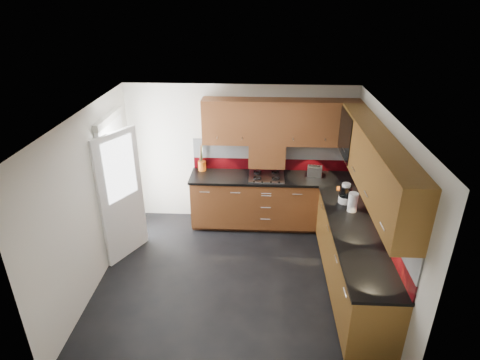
# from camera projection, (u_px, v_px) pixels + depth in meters

# --- Properties ---
(room) EXTENTS (4.00, 3.80, 2.64)m
(room) POSITION_uv_depth(u_px,v_px,m) (233.00, 186.00, 5.09)
(room) COLOR black
(base_cabinets) EXTENTS (2.70, 3.20, 0.95)m
(base_cabinets) POSITION_uv_depth(u_px,v_px,m) (306.00, 228.00, 6.14)
(base_cabinets) COLOR #592C14
(base_cabinets) RESTS_ON room
(countertop) EXTENTS (2.72, 3.22, 0.04)m
(countertop) POSITION_uv_depth(u_px,v_px,m) (308.00, 201.00, 5.92)
(countertop) COLOR black
(countertop) RESTS_ON base_cabinets
(backsplash) EXTENTS (2.70, 3.20, 0.54)m
(backsplash) POSITION_uv_depth(u_px,v_px,m) (322.00, 177.00, 5.99)
(backsplash) COLOR maroon
(backsplash) RESTS_ON countertop
(upper_cabinets) EXTENTS (2.50, 3.20, 0.72)m
(upper_cabinets) POSITION_uv_depth(u_px,v_px,m) (324.00, 141.00, 5.59)
(upper_cabinets) COLOR #592C14
(upper_cabinets) RESTS_ON room
(extractor_hood) EXTENTS (0.60, 0.33, 0.40)m
(extractor_hood) POSITION_uv_depth(u_px,v_px,m) (267.00, 154.00, 6.63)
(extractor_hood) COLOR #592C14
(extractor_hood) RESTS_ON room
(glass_cabinet) EXTENTS (0.32, 0.80, 0.66)m
(glass_cabinet) POSITION_uv_depth(u_px,v_px,m) (355.00, 133.00, 5.81)
(glass_cabinet) COLOR black
(glass_cabinet) RESTS_ON room
(back_door) EXTENTS (0.42, 1.19, 2.04)m
(back_door) POSITION_uv_depth(u_px,v_px,m) (119.00, 189.00, 6.05)
(back_door) COLOR white
(back_door) RESTS_ON room
(gas_hob) EXTENTS (0.58, 0.51, 0.05)m
(gas_hob) POSITION_uv_depth(u_px,v_px,m) (266.00, 176.00, 6.63)
(gas_hob) COLOR silver
(gas_hob) RESTS_ON countertop
(utensil_pot) EXTENTS (0.13, 0.13, 0.47)m
(utensil_pot) POSITION_uv_depth(u_px,v_px,m) (202.00, 165.00, 6.84)
(utensil_pot) COLOR #C85812
(utensil_pot) RESTS_ON countertop
(toaster) EXTENTS (0.26, 0.18, 0.17)m
(toaster) POSITION_uv_depth(u_px,v_px,m) (315.00, 171.00, 6.65)
(toaster) COLOR silver
(toaster) RESTS_ON countertop
(food_processor) EXTENTS (0.18, 0.18, 0.30)m
(food_processor) POSITION_uv_depth(u_px,v_px,m) (345.00, 194.00, 5.79)
(food_processor) COLOR white
(food_processor) RESTS_ON countertop
(paper_towel) EXTENTS (0.16, 0.16, 0.28)m
(paper_towel) POSITION_uv_depth(u_px,v_px,m) (353.00, 202.00, 5.57)
(paper_towel) COLOR white
(paper_towel) RESTS_ON countertop
(orange_cloth) EXTENTS (0.18, 0.16, 0.02)m
(orange_cloth) POSITION_uv_depth(u_px,v_px,m) (342.00, 189.00, 6.22)
(orange_cloth) COLOR #D05C17
(orange_cloth) RESTS_ON countertop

